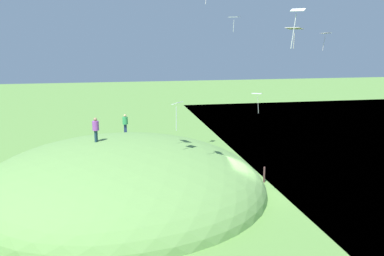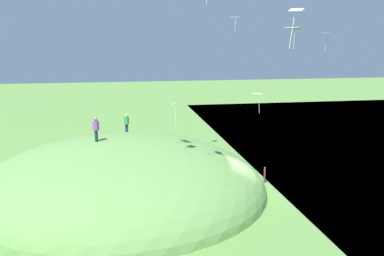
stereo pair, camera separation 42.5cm
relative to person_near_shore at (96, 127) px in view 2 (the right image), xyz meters
name	(u,v)px [view 2 (the right image)]	position (x,y,z in m)	size (l,w,h in m)	color
ground_plane	(248,194)	(-10.15, 2.73, -4.60)	(160.00, 160.00, 0.00)	#5B8A3F
grass_hill	(122,190)	(-1.60, 0.39, -4.60)	(20.39, 20.19, 7.18)	#65934A
person_near_shore	(96,127)	(0.00, 0.00, 0.00)	(0.58, 0.58, 1.70)	#193644
person_on_hilltop	(126,121)	(-2.19, -6.54, -0.98)	(0.46, 0.46, 1.65)	navy
kite_0	(295,29)	(-12.87, 2.97, 6.52)	(1.19, 1.23, 1.35)	#F5E2D0
kite_1	(328,34)	(-20.33, -6.74, 6.37)	(1.28, 1.24, 1.60)	silver
kite_3	(177,106)	(-5.29, 2.52, 1.71)	(0.82, 0.84, 1.87)	white
kite_5	(258,95)	(-12.49, -2.55, 1.57)	(0.96, 0.86, 1.60)	white
kite_9	(296,14)	(-10.62, 8.18, 7.15)	(0.85, 0.81, 2.02)	white
kite_12	(236,18)	(-12.09, -7.89, 7.76)	(1.12, 1.11, 1.32)	silver
mooring_post	(265,175)	(-12.11, 0.63, -4.01)	(0.14, 0.14, 1.19)	brown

